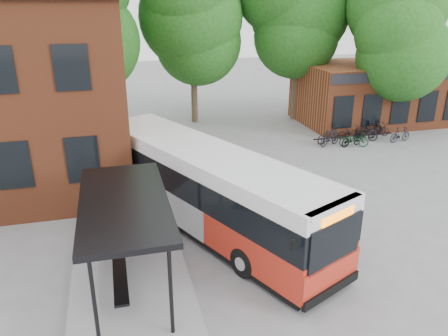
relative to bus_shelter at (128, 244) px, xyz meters
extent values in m
plane|color=slate|center=(4.50, 1.00, -1.45)|extent=(100.00, 100.00, 0.00)
imported|color=black|center=(12.23, 11.24, -0.97)|extent=(1.94, 1.32, 0.97)
imported|color=black|center=(12.05, 10.67, -0.96)|extent=(1.69, 1.09, 0.99)
imported|color=#144624|center=(13.31, 10.13, -1.01)|extent=(1.78, 1.08, 0.88)
imported|color=black|center=(13.23, 10.26, -1.00)|extent=(1.55, 0.76, 0.90)
imported|color=black|center=(13.90, 11.57, -1.04)|extent=(1.59, 0.61, 0.83)
imported|color=black|center=(14.53, 10.88, -1.00)|extent=(1.54, 0.75, 0.89)
imported|color=black|center=(15.79, 11.43, -1.02)|extent=(1.71, 0.85, 0.86)
imported|color=black|center=(15.53, 11.89, -0.95)|extent=(1.70, 0.60, 1.00)
imported|color=black|center=(16.46, 10.27, -0.99)|extent=(1.58, 0.69, 0.92)
camera|label=1|loc=(-0.09, -11.22, 6.58)|focal=35.00mm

